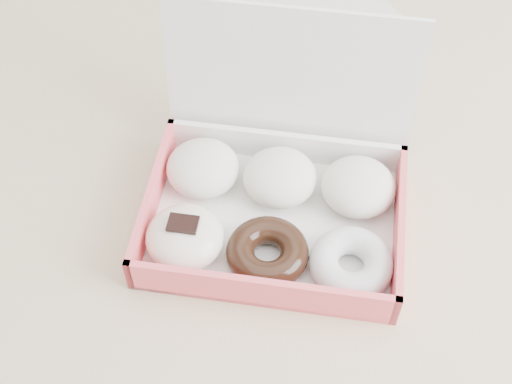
{
  "coord_description": "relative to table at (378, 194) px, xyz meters",
  "views": [
    {
      "loc": [
        -0.14,
        -0.62,
        1.46
      ],
      "look_at": [
        -0.17,
        -0.12,
        0.82
      ],
      "focal_mm": 50.0,
      "sensor_mm": 36.0,
      "label": 1
    }
  ],
  "objects": [
    {
      "name": "newspapers",
      "position": [
        -0.11,
        0.26,
        0.1
      ],
      "size": [
        0.31,
        0.29,
        0.04
      ],
      "primitive_type": "cube",
      "rotation": [
        0.0,
        0.0,
        0.52
      ],
      "color": "white",
      "rests_on": "table"
    },
    {
      "name": "table",
      "position": [
        0.0,
        0.0,
        0.0
      ],
      "size": [
        1.2,
        0.8,
        0.75
      ],
      "color": "tan",
      "rests_on": "ground"
    },
    {
      "name": "donut_box",
      "position": [
        -0.15,
        -0.1,
        0.11
      ],
      "size": [
        0.33,
        0.28,
        0.22
      ],
      "rotation": [
        0.0,
        0.0,
        -0.11
      ],
      "color": "white",
      "rests_on": "table"
    }
  ]
}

